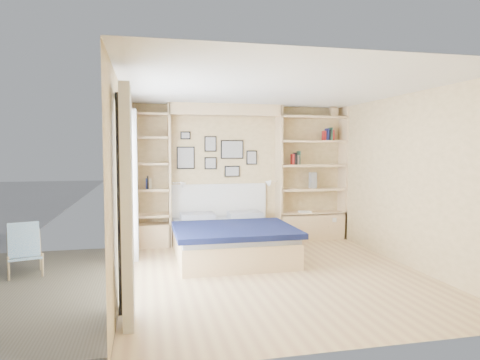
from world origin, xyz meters
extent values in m
plane|color=tan|center=(0.00, 0.00, 0.00)|extent=(4.50, 4.50, 0.00)
plane|color=beige|center=(0.00, 2.25, 1.25)|extent=(4.00, 0.00, 4.00)
plane|color=beige|center=(0.00, -2.25, 1.25)|extent=(4.00, 0.00, 4.00)
plane|color=beige|center=(-2.00, 0.00, 1.25)|extent=(0.00, 4.50, 4.50)
plane|color=beige|center=(2.00, 0.00, 1.25)|extent=(0.00, 4.50, 4.50)
plane|color=white|center=(0.00, 0.00, 2.50)|extent=(4.50, 4.50, 0.00)
cube|color=beige|center=(-1.30, 2.08, 1.25)|extent=(0.04, 0.35, 2.50)
cube|color=beige|center=(0.70, 2.08, 1.25)|extent=(0.04, 0.35, 2.50)
cube|color=beige|center=(-0.30, 2.08, 2.40)|extent=(2.00, 0.35, 0.20)
cube|color=beige|center=(1.98, 2.08, 1.25)|extent=(0.04, 0.35, 2.50)
cube|color=beige|center=(-1.98, 2.08, 1.25)|extent=(0.04, 0.35, 2.50)
cube|color=beige|center=(1.35, 2.08, 0.25)|extent=(1.30, 0.35, 0.50)
cube|color=beige|center=(-1.65, 2.08, 0.20)|extent=(0.70, 0.35, 0.40)
cube|color=black|center=(-1.97, 0.00, 2.23)|extent=(0.04, 2.08, 0.06)
cube|color=black|center=(-1.97, 0.00, 0.03)|extent=(0.04, 2.08, 0.06)
cube|color=black|center=(-1.97, -1.02, 1.10)|extent=(0.04, 0.06, 2.20)
cube|color=black|center=(-1.97, 1.02, 1.10)|extent=(0.04, 0.06, 2.20)
cube|color=silver|center=(-1.98, 0.00, 1.12)|extent=(0.01, 2.00, 2.20)
cube|color=white|center=(-1.88, -1.30, 1.15)|extent=(0.10, 0.45, 2.30)
cube|color=white|center=(-1.88, 1.30, 1.15)|extent=(0.10, 0.45, 2.30)
cube|color=beige|center=(1.35, 2.08, 0.50)|extent=(1.30, 0.35, 0.04)
cube|color=beige|center=(1.35, 2.08, 0.95)|extent=(1.30, 0.35, 0.04)
cube|color=beige|center=(1.35, 2.08, 1.40)|extent=(1.30, 0.35, 0.04)
cube|color=beige|center=(1.35, 2.08, 1.85)|extent=(1.30, 0.35, 0.04)
cube|color=beige|center=(1.35, 2.08, 2.30)|extent=(1.30, 0.35, 0.04)
cube|color=beige|center=(-1.65, 2.08, 0.55)|extent=(0.70, 0.35, 0.04)
cube|color=beige|center=(-1.65, 2.08, 1.00)|extent=(0.70, 0.35, 0.04)
cube|color=beige|center=(-1.65, 2.08, 1.45)|extent=(0.70, 0.35, 0.04)
cube|color=beige|center=(-1.65, 2.08, 1.90)|extent=(0.70, 0.35, 0.04)
cube|color=beige|center=(-1.65, 2.08, 2.30)|extent=(0.70, 0.35, 0.04)
cube|color=beige|center=(-0.41, 1.13, 0.19)|extent=(1.70, 2.12, 0.37)
cube|color=#A6AAB5|center=(-0.41, 1.13, 0.42)|extent=(1.66, 2.08, 0.10)
cube|color=#0E1438|center=(-0.41, 0.77, 0.49)|extent=(1.80, 1.48, 0.08)
cube|color=#A6AAB5|center=(-0.84, 1.89, 0.53)|extent=(0.58, 0.42, 0.12)
cube|color=#A6AAB5|center=(0.01, 1.89, 0.53)|extent=(0.58, 0.42, 0.12)
cube|color=white|center=(-0.41, 2.22, 0.72)|extent=(1.80, 0.04, 0.70)
cube|color=black|center=(-1.00, 2.23, 1.55)|extent=(0.32, 0.02, 0.40)
cube|color=gray|center=(-1.00, 2.21, 1.55)|extent=(0.28, 0.01, 0.36)
cube|color=black|center=(-0.55, 2.23, 1.80)|extent=(0.22, 0.02, 0.28)
cube|color=gray|center=(-0.55, 2.21, 1.80)|extent=(0.18, 0.01, 0.24)
cube|color=black|center=(-0.55, 2.23, 1.45)|extent=(0.22, 0.02, 0.22)
cube|color=gray|center=(-0.55, 2.21, 1.45)|extent=(0.18, 0.01, 0.18)
cube|color=black|center=(-0.15, 2.23, 1.70)|extent=(0.42, 0.02, 0.34)
cube|color=gray|center=(-0.15, 2.21, 1.70)|extent=(0.38, 0.01, 0.30)
cube|color=black|center=(-0.15, 2.23, 1.30)|extent=(0.28, 0.02, 0.20)
cube|color=gray|center=(-0.15, 2.21, 1.30)|extent=(0.24, 0.01, 0.16)
cube|color=black|center=(0.22, 2.23, 1.55)|extent=(0.20, 0.02, 0.26)
cube|color=gray|center=(0.22, 2.21, 1.55)|extent=(0.16, 0.01, 0.22)
cube|color=black|center=(-1.00, 2.23, 1.95)|extent=(0.18, 0.02, 0.14)
cube|color=gray|center=(-1.00, 2.21, 1.95)|extent=(0.14, 0.01, 0.10)
cylinder|color=silver|center=(-1.16, 2.00, 1.12)|extent=(0.20, 0.02, 0.02)
cone|color=white|center=(-1.06, 2.00, 1.10)|extent=(0.13, 0.12, 0.15)
cylinder|color=silver|center=(0.56, 2.00, 1.12)|extent=(0.20, 0.02, 0.02)
cone|color=white|center=(0.46, 2.00, 1.10)|extent=(0.13, 0.12, 0.15)
cube|color=#A51E1E|center=(0.96, 2.07, 1.52)|extent=(0.02, 0.15, 0.19)
cube|color=black|center=(1.01, 2.07, 1.53)|extent=(0.03, 0.15, 0.22)
cube|color=#BFB28C|center=(1.07, 2.07, 1.51)|extent=(0.04, 0.15, 0.18)
cube|color=#26593F|center=(1.08, 2.07, 1.55)|extent=(0.03, 0.15, 0.25)
cube|color=#A51E1E|center=(1.58, 2.07, 1.96)|extent=(0.02, 0.15, 0.18)
cube|color=navy|center=(1.64, 2.07, 1.98)|extent=(0.03, 0.15, 0.23)
cube|color=black|center=(1.67, 2.07, 1.97)|extent=(0.03, 0.15, 0.20)
cube|color=#26593F|center=(1.72, 2.07, 1.99)|extent=(0.03, 0.15, 0.24)
cube|color=#A51E1E|center=(1.74, 2.07, 1.97)|extent=(0.03, 0.15, 0.20)
cube|color=navy|center=(-1.69, 2.07, 1.11)|extent=(0.02, 0.15, 0.18)
cube|color=black|center=(-1.67, 2.07, 1.13)|extent=(0.03, 0.15, 0.22)
cube|color=#BFB28C|center=(-1.63, 2.07, 1.11)|extent=(0.03, 0.15, 0.18)
cube|color=beige|center=(1.77, 2.07, 2.40)|extent=(0.13, 0.13, 0.15)
cone|color=beige|center=(1.77, 2.07, 2.51)|extent=(0.20, 0.20, 0.08)
cube|color=slate|center=(1.37, 2.07, 1.12)|extent=(0.12, 0.12, 0.30)
cube|color=white|center=(1.20, 2.02, 0.54)|extent=(0.22, 0.16, 0.03)
cylinder|color=tan|center=(-3.42, 0.35, 0.18)|extent=(0.06, 0.12, 0.35)
cylinder|color=tan|center=(-3.04, 0.45, 0.18)|extent=(0.06, 0.12, 0.35)
cylinder|color=tan|center=(-3.55, 0.82, 0.27)|extent=(0.11, 0.29, 0.58)
cylinder|color=tan|center=(-3.18, 0.93, 0.27)|extent=(0.11, 0.29, 0.58)
cube|color=teal|center=(-3.28, 0.57, 0.25)|extent=(0.52, 0.58, 0.13)
cube|color=teal|center=(-3.37, 0.90, 0.45)|extent=(0.44, 0.30, 0.47)
camera|label=1|loc=(-1.70, -5.47, 1.69)|focal=32.00mm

